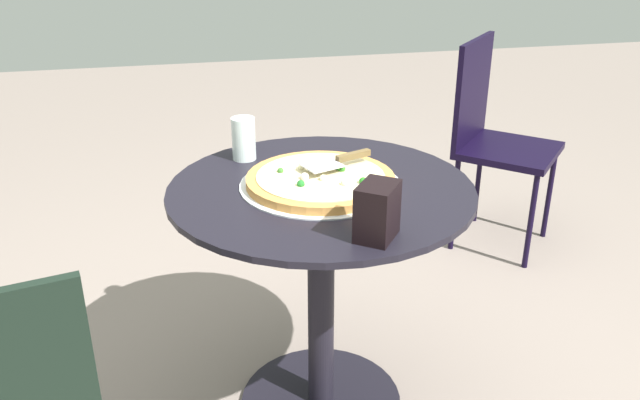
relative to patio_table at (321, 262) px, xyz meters
name	(u,v)px	position (x,y,z in m)	size (l,w,h in m)	color
patio_table	(321,262)	(0.00, 0.00, 0.00)	(0.84, 0.84, 0.75)	black
pizza_on_tray	(320,181)	(0.00, -0.01, 0.25)	(0.44, 0.44, 0.05)	silver
pizza_server	(339,160)	(-0.06, -0.05, 0.29)	(0.21, 0.12, 0.02)	silver
drinking_cup	(244,139)	(0.18, -0.26, 0.30)	(0.07, 0.07, 0.13)	silver
napkin_dispenser	(377,211)	(-0.06, 0.32, 0.30)	(0.11, 0.08, 0.13)	black
patio_chair_near	(493,130)	(-0.99, -0.94, 0.03)	(0.56, 0.56, 0.93)	black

